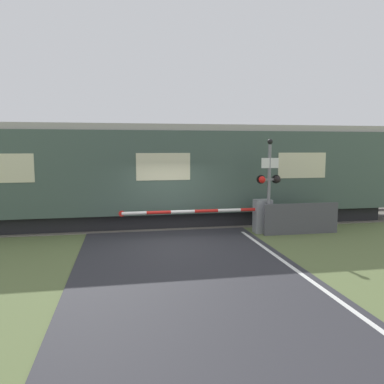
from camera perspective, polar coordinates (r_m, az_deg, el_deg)
The scene contains 6 objects.
ground_plane at distance 12.15m, azimuth -2.77°, elevation -7.73°, with size 80.00×80.00×0.00m, color #5B6B3D.
track_bed at distance 15.37m, azimuth -4.44°, elevation -4.53°, with size 36.00×3.20×0.13m.
train at distance 15.08m, azimuth -5.00°, elevation 2.80°, with size 19.49×3.15×3.89m.
crossing_barrier at distance 13.50m, azimuth 9.10°, elevation -3.53°, with size 5.36×0.44×1.19m.
signal_post at distance 13.17m, azimuth 11.69°, elevation 1.70°, with size 0.85×0.26×3.33m.
roadside_fence at distance 13.73m, azimuth 16.34°, elevation -3.94°, with size 2.75×0.06×1.10m.
Camera 1 is at (-1.56, -11.65, 3.07)m, focal length 35.00 mm.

